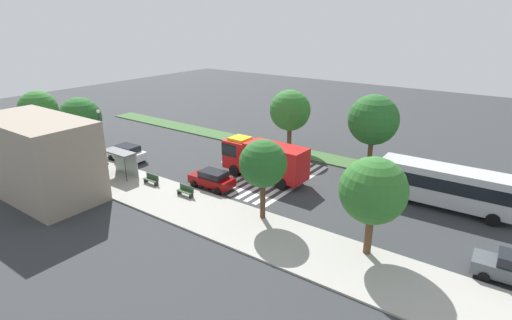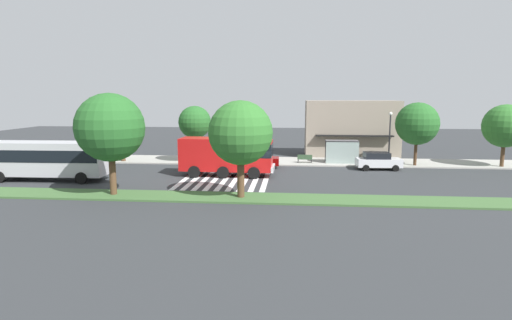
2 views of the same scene
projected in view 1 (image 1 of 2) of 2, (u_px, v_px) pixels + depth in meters
The scene contains 19 objects.
ground_plane at pixel (243, 170), 40.55m from camera, with size 120.00×120.00×0.00m, color #2D3033.
sidewalk at pixel (176, 201), 33.49m from camera, with size 60.00×5.70×0.14m, color #9E9B93.
median_strip at pixel (285, 149), 46.54m from camera, with size 60.00×3.00×0.14m, color #3D6033.
crosswalk at pixel (266, 176), 38.98m from camera, with size 7.65×11.49×0.01m.
fire_truck at pixel (262, 158), 37.91m from camera, with size 8.74×2.95×3.58m.
parked_car_mid at pixel (212, 179), 36.06m from camera, with size 4.26×2.11×1.64m.
parked_car_east at pixel (127, 153), 42.76m from camera, with size 4.47×2.28×1.76m.
transit_bus at pixel (447, 184), 31.94m from camera, with size 10.42×3.06×3.40m.
bus_stop_shelter at pixel (122, 157), 38.43m from camera, with size 3.50×1.40×2.46m.
bench_near_shelter at pixel (151, 179), 36.69m from camera, with size 1.60×0.50×0.90m.
bench_west_of_shelter at pixel (186, 191), 34.25m from camera, with size 1.60×0.50×0.90m.
street_lamp at pixel (101, 131), 41.31m from camera, with size 0.36×0.36×5.60m.
storefront_building at pixel (39, 158), 33.72m from camera, with size 11.13×6.36×6.82m.
sidewalk_tree_far_west at pixel (373, 191), 24.63m from camera, with size 4.23×4.23×6.54m.
sidewalk_tree_west at pixel (263, 164), 29.21m from camera, with size 3.55×3.55×6.18m.
sidewalk_tree_east at pixel (80, 118), 42.22m from camera, with size 4.42×4.42×6.59m.
sidewalk_tree_far_east at pixel (38, 109), 47.10m from camera, with size 4.42×4.42×6.41m.
median_tree_far_west at pixel (373, 120), 39.25m from camera, with size 4.98×4.98×7.45m.
median_tree_west at pixel (290, 111), 44.62m from camera, with size 4.58×4.58×6.93m.
Camera 1 is at (-23.23, 29.87, 14.67)m, focal length 28.09 mm.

